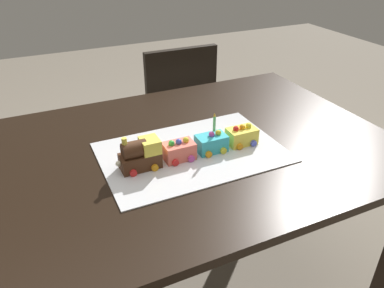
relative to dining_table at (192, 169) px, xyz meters
The scene contains 9 objects.
ground_plane 0.63m from the dining_table, ahead, with size 8.00×8.00×0.00m, color gray.
dining_table is the anchor object (origin of this frame).
chair 0.89m from the dining_table, 71.78° to the left, with size 0.40×0.40×0.86m.
cake_board 0.12m from the dining_table, 114.21° to the right, with size 0.60×0.40×0.00m, color silver.
cake_locomotive 0.27m from the dining_table, 160.88° to the right, with size 0.14×0.08×0.12m.
cake_car_flatbed_coral 0.18m from the dining_table, 137.72° to the right, with size 0.10×0.08×0.07m.
cake_car_caboose_turquoise 0.16m from the dining_table, 61.58° to the right, with size 0.10×0.08×0.07m.
cake_car_tanker_lemon 0.22m from the dining_table, 24.76° to the right, with size 0.10×0.08×0.07m.
birthday_candle 0.23m from the dining_table, 56.70° to the right, with size 0.01×0.01×0.07m.
Camera 1 is at (-0.48, -1.03, 1.40)m, focal length 35.17 mm.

